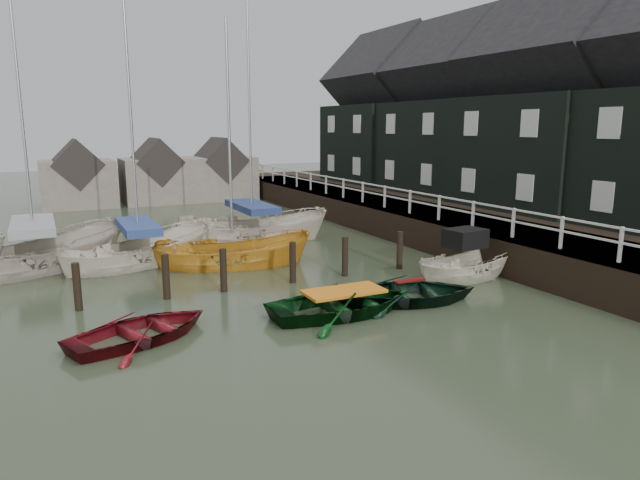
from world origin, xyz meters
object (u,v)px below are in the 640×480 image
motorboat (467,276)px  sailboat_a (37,268)px  rowboat_green (344,313)px  rowboat_dkgreen (409,302)px  sailboat_c (233,265)px  sailboat_d (252,239)px  rowboat_red (143,340)px  sailboat_b (140,262)px

motorboat → sailboat_a: sailboat_a is taller
rowboat_green → motorboat: (5.60, 1.37, 0.10)m
rowboat_dkgreen → sailboat_c: bearing=44.9°
rowboat_green → sailboat_d: (1.17, 10.96, 0.06)m
rowboat_green → sailboat_d: size_ratio=0.33×
rowboat_red → motorboat: (11.03, 0.93, 0.10)m
sailboat_b → sailboat_d: (5.37, 2.29, -0.00)m
rowboat_red → rowboat_dkgreen: size_ratio=0.89×
rowboat_green → sailboat_b: (-4.20, 8.67, 0.07)m
sailboat_a → sailboat_c: size_ratio=1.16×
motorboat → sailboat_a: size_ratio=0.38×
sailboat_a → sailboat_d: bearing=-104.3°
sailboat_c → rowboat_dkgreen: bearing=-138.2°
sailboat_c → rowboat_green: bearing=-155.8°
rowboat_red → sailboat_a: (-2.33, 8.92, 0.06)m
sailboat_a → sailboat_c: sailboat_a is taller
rowboat_red → motorboat: motorboat is taller
rowboat_green → sailboat_a: sailboat_a is taller
motorboat → sailboat_a: 15.57m
sailboat_b → sailboat_c: bearing=-141.1°
rowboat_dkgreen → rowboat_green: bearing=111.2°
rowboat_green → motorboat: size_ratio=0.98×
sailboat_b → sailboat_c: size_ratio=1.18×
rowboat_red → rowboat_green: size_ratio=0.85×
rowboat_red → sailboat_d: (6.60, 10.52, 0.06)m
rowboat_green → motorboat: motorboat is taller
motorboat → sailboat_b: bearing=47.0°
sailboat_b → sailboat_c: sailboat_b is taller
rowboat_red → rowboat_green: (5.43, -0.44, 0.00)m
motorboat → sailboat_b: 12.22m
rowboat_dkgreen → sailboat_b: (-6.49, 8.57, 0.07)m
sailboat_d → sailboat_b: bearing=130.8°
rowboat_red → sailboat_b: (1.23, 8.23, 0.07)m
sailboat_a → sailboat_c: bearing=-134.9°
motorboat → sailboat_c: (-6.66, 5.48, -0.08)m
motorboat → sailboat_b: size_ratio=0.37×
rowboat_green → sailboat_c: sailboat_c is taller
sailboat_b → rowboat_green: bearing=-175.3°
rowboat_red → sailboat_d: bearing=-52.8°
sailboat_a → sailboat_b: (3.57, -0.69, 0.01)m
rowboat_dkgreen → motorboat: bearing=-50.5°
rowboat_red → sailboat_b: size_ratio=0.31×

